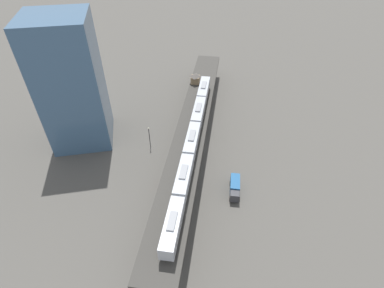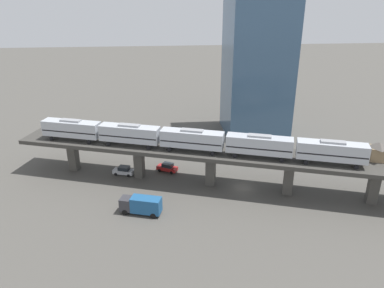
{
  "view_description": "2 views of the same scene",
  "coord_description": "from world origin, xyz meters",
  "px_view_note": "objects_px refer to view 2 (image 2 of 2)",
  "views": [
    {
      "loc": [
        11.94,
        66.35,
        57.87
      ],
      "look_at": [
        1.83,
        9.9,
        9.07
      ],
      "focal_mm": 28.0,
      "sensor_mm": 36.0,
      "label": 1
    },
    {
      "loc": [
        -63.61,
        16.07,
        36.48
      ],
      "look_at": [
        1.83,
        9.9,
        9.07
      ],
      "focal_mm": 35.0,
      "sensor_mm": 36.0,
      "label": 2
    }
  ],
  "objects_px": {
    "street_car_red": "(167,167)",
    "street_car_silver": "(124,171)",
    "delivery_truck": "(141,205)",
    "street_lamp": "(239,145)",
    "office_tower": "(257,66)",
    "signal_hut": "(378,151)",
    "subway_train": "(192,139)"
  },
  "relations": [
    {
      "from": "street_car_silver",
      "to": "delivery_truck",
      "type": "xyz_separation_m",
      "value": [
        -15.3,
        -4.22,
        0.82
      ]
    },
    {
      "from": "signal_hut",
      "to": "street_car_red",
      "type": "distance_m",
      "value": 41.24
    },
    {
      "from": "subway_train",
      "to": "street_lamp",
      "type": "distance_m",
      "value": 16.67
    },
    {
      "from": "subway_train",
      "to": "office_tower",
      "type": "distance_m",
      "value": 36.3
    },
    {
      "from": "street_car_red",
      "to": "street_car_silver",
      "type": "distance_m",
      "value": 9.26
    },
    {
      "from": "subway_train",
      "to": "street_lamp",
      "type": "relative_size",
      "value": 8.66
    },
    {
      "from": "street_lamp",
      "to": "street_car_red",
      "type": "bearing_deg",
      "value": 101.97
    },
    {
      "from": "street_car_red",
      "to": "office_tower",
      "type": "bearing_deg",
      "value": -47.27
    },
    {
      "from": "subway_train",
      "to": "office_tower",
      "type": "relative_size",
      "value": 1.67
    },
    {
      "from": "subway_train",
      "to": "street_car_silver",
      "type": "relative_size",
      "value": 12.66
    },
    {
      "from": "subway_train",
      "to": "delivery_truck",
      "type": "height_order",
      "value": "subway_train"
    },
    {
      "from": "office_tower",
      "to": "street_lamp",
      "type": "bearing_deg",
      "value": 156.92
    },
    {
      "from": "street_car_silver",
      "to": "street_lamp",
      "type": "distance_m",
      "value": 26.0
    },
    {
      "from": "street_car_silver",
      "to": "subway_train",
      "type": "bearing_deg",
      "value": -114.24
    },
    {
      "from": "signal_hut",
      "to": "street_lamp",
      "type": "bearing_deg",
      "value": 51.06
    },
    {
      "from": "signal_hut",
      "to": "street_lamp",
      "type": "relative_size",
      "value": 0.59
    },
    {
      "from": "delivery_truck",
      "to": "street_lamp",
      "type": "xyz_separation_m",
      "value": [
        19.43,
        -21.26,
        2.35
      ]
    },
    {
      "from": "delivery_truck",
      "to": "street_car_silver",
      "type": "bearing_deg",
      "value": 15.41
    },
    {
      "from": "street_car_silver",
      "to": "office_tower",
      "type": "relative_size",
      "value": 0.13
    },
    {
      "from": "signal_hut",
      "to": "delivery_truck",
      "type": "relative_size",
      "value": 0.54
    },
    {
      "from": "subway_train",
      "to": "signal_hut",
      "type": "bearing_deg",
      "value": -102.04
    },
    {
      "from": "street_car_red",
      "to": "delivery_truck",
      "type": "height_order",
      "value": "delivery_truck"
    },
    {
      "from": "street_lamp",
      "to": "signal_hut",
      "type": "bearing_deg",
      "value": -128.94
    },
    {
      "from": "delivery_truck",
      "to": "street_lamp",
      "type": "height_order",
      "value": "street_lamp"
    },
    {
      "from": "street_lamp",
      "to": "office_tower",
      "type": "xyz_separation_m",
      "value": [
        19.06,
        -8.12,
        13.89
      ]
    },
    {
      "from": "subway_train",
      "to": "street_lamp",
      "type": "height_order",
      "value": "subway_train"
    },
    {
      "from": "signal_hut",
      "to": "delivery_truck",
      "type": "distance_m",
      "value": 43.58
    },
    {
      "from": "subway_train",
      "to": "signal_hut",
      "type": "distance_m",
      "value": 33.93
    },
    {
      "from": "subway_train",
      "to": "delivery_truck",
      "type": "xyz_separation_m",
      "value": [
        -9.04,
        9.69,
        -8.35
      ]
    },
    {
      "from": "signal_hut",
      "to": "street_lamp",
      "type": "xyz_separation_m",
      "value": [
        17.46,
        21.61,
        -5.26
      ]
    },
    {
      "from": "subway_train",
      "to": "delivery_truck",
      "type": "relative_size",
      "value": 7.96
    },
    {
      "from": "street_car_silver",
      "to": "delivery_truck",
      "type": "height_order",
      "value": "delivery_truck"
    }
  ]
}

